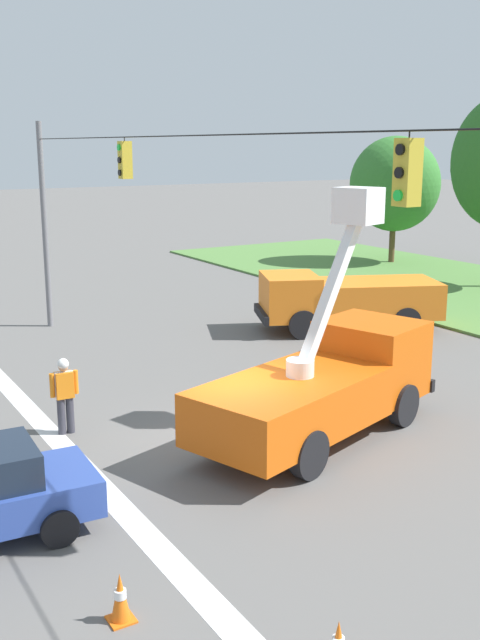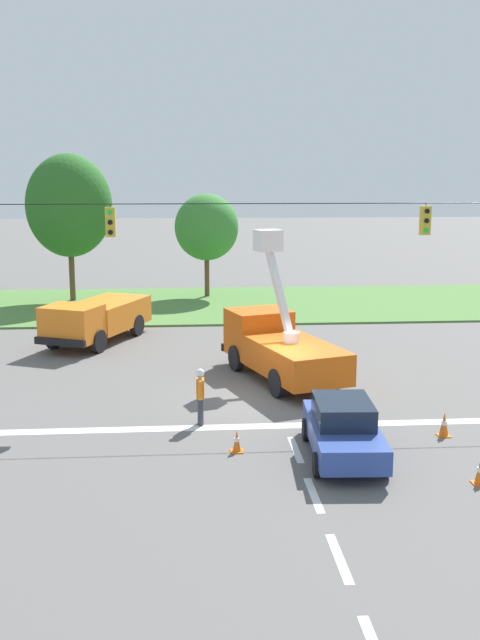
{
  "view_description": "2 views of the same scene",
  "coord_description": "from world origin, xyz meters",
  "px_view_note": "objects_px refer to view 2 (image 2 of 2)",
  "views": [
    {
      "loc": [
        13.16,
        -7.64,
        6.4
      ],
      "look_at": [
        -1.73,
        1.28,
        2.33
      ],
      "focal_mm": 42.0,
      "sensor_mm": 36.0,
      "label": 1
    },
    {
      "loc": [
        -3.01,
        -24.76,
        7.66
      ],
      "look_at": [
        -0.86,
        4.4,
        1.82
      ],
      "focal_mm": 42.0,
      "sensor_mm": 36.0,
      "label": 2
    }
  ],
  "objects_px": {
    "road_worker": "(200,393)",
    "tree_west": "(69,206)",
    "sedan_blue": "(343,429)",
    "utility_truck_bucket_lift": "(279,345)",
    "traffic_cone_foreground_right": "(480,472)",
    "traffic_cone_mid_left": "(444,425)",
    "tree_centre": "(207,227)",
    "traffic_cone_mid_right": "(237,442)",
    "utility_truck_support_near": "(96,318)"
  },
  "relations": [
    {
      "from": "tree_west",
      "to": "traffic_cone_mid_left",
      "type": "relative_size",
      "value": 11.99
    },
    {
      "from": "tree_centre",
      "to": "utility_truck_support_near",
      "type": "distance_m",
      "value": 13.37
    },
    {
      "from": "sedan_blue",
      "to": "traffic_cone_mid_right",
      "type": "height_order",
      "value": "sedan_blue"
    },
    {
      "from": "sedan_blue",
      "to": "traffic_cone_mid_right",
      "type": "xyz_separation_m",
      "value": [
        -2.86,
        0.55,
        -0.49
      ]
    },
    {
      "from": "sedan_blue",
      "to": "traffic_cone_foreground_right",
      "type": "bearing_deg",
      "value": -34.34
    },
    {
      "from": "tree_centre",
      "to": "utility_truck_bucket_lift",
      "type": "height_order",
      "value": "tree_centre"
    },
    {
      "from": "tree_west",
      "to": "sedan_blue",
      "type": "height_order",
      "value": "tree_west"
    },
    {
      "from": "road_worker",
      "to": "traffic_cone_mid_right",
      "type": "bearing_deg",
      "value": -68.05
    },
    {
      "from": "utility_truck_bucket_lift",
      "to": "utility_truck_support_near",
      "type": "height_order",
      "value": "utility_truck_bucket_lift"
    },
    {
      "from": "road_worker",
      "to": "traffic_cone_mid_right",
      "type": "relative_size",
      "value": 2.87
    },
    {
      "from": "tree_centre",
      "to": "utility_truck_bucket_lift",
      "type": "distance_m",
      "value": 18.79
    },
    {
      "from": "tree_centre",
      "to": "traffic_cone_mid_right",
      "type": "xyz_separation_m",
      "value": [
        0.03,
        -25.81,
        -4.02
      ]
    },
    {
      "from": "utility_truck_support_near",
      "to": "sedan_blue",
      "type": "distance_m",
      "value": 16.73
    },
    {
      "from": "traffic_cone_mid_left",
      "to": "tree_west",
      "type": "bearing_deg",
      "value": 120.52
    },
    {
      "from": "road_worker",
      "to": "traffic_cone_foreground_right",
      "type": "height_order",
      "value": "road_worker"
    },
    {
      "from": "traffic_cone_foreground_right",
      "to": "traffic_cone_mid_right",
      "type": "bearing_deg",
      "value": 156.03
    },
    {
      "from": "traffic_cone_mid_left",
      "to": "traffic_cone_mid_right",
      "type": "bearing_deg",
      "value": -172.61
    },
    {
      "from": "traffic_cone_foreground_right",
      "to": "traffic_cone_mid_left",
      "type": "bearing_deg",
      "value": 85.41
    },
    {
      "from": "tree_west",
      "to": "utility_truck_bucket_lift",
      "type": "bearing_deg",
      "value": -59.87
    },
    {
      "from": "utility_truck_bucket_lift",
      "to": "traffic_cone_mid_left",
      "type": "height_order",
      "value": "utility_truck_bucket_lift"
    },
    {
      "from": "sedan_blue",
      "to": "traffic_cone_foreground_right",
      "type": "height_order",
      "value": "sedan_blue"
    },
    {
      "from": "traffic_cone_mid_left",
      "to": "traffic_cone_mid_right",
      "type": "distance_m",
      "value": 6.21
    },
    {
      "from": "road_worker",
      "to": "traffic_cone_foreground_right",
      "type": "distance_m",
      "value": 8.48
    },
    {
      "from": "utility_truck_bucket_lift",
      "to": "sedan_blue",
      "type": "relative_size",
      "value": 1.59
    },
    {
      "from": "tree_centre",
      "to": "traffic_cone_mid_right",
      "type": "relative_size",
      "value": 10.25
    },
    {
      "from": "tree_west",
      "to": "road_worker",
      "type": "xyz_separation_m",
      "value": [
        7.09,
        -22.52,
        -4.67
      ]
    },
    {
      "from": "traffic_cone_foreground_right",
      "to": "tree_centre",
      "type": "bearing_deg",
      "value": 101.75
    },
    {
      "from": "road_worker",
      "to": "traffic_cone_foreground_right",
      "type": "xyz_separation_m",
      "value": [
        6.83,
        -4.98,
        -0.68
      ]
    },
    {
      "from": "utility_truck_support_near",
      "to": "traffic_cone_mid_left",
      "type": "xyz_separation_m",
      "value": [
        11.57,
        -13.19,
        -0.77
      ]
    },
    {
      "from": "sedan_blue",
      "to": "road_worker",
      "type": "height_order",
      "value": "road_worker"
    },
    {
      "from": "road_worker",
      "to": "tree_west",
      "type": "bearing_deg",
      "value": 107.47
    },
    {
      "from": "tree_west",
      "to": "road_worker",
      "type": "bearing_deg",
      "value": -72.53
    },
    {
      "from": "utility_truck_support_near",
      "to": "traffic_cone_foreground_right",
      "type": "distance_m",
      "value": 20.1
    },
    {
      "from": "sedan_blue",
      "to": "traffic_cone_mid_left",
      "type": "height_order",
      "value": "sedan_blue"
    },
    {
      "from": "sedan_blue",
      "to": "utility_truck_bucket_lift",
      "type": "bearing_deg",
      "value": 95.42
    },
    {
      "from": "tree_centre",
      "to": "traffic_cone_foreground_right",
      "type": "distance_m",
      "value": 29.31
    },
    {
      "from": "road_worker",
      "to": "tree_centre",
      "type": "bearing_deg",
      "value": 87.76
    },
    {
      "from": "traffic_cone_mid_right",
      "to": "utility_truck_support_near",
      "type": "bearing_deg",
      "value": 111.15
    },
    {
      "from": "road_worker",
      "to": "traffic_cone_mid_left",
      "type": "bearing_deg",
      "value": -12.38
    },
    {
      "from": "utility_truck_support_near",
      "to": "traffic_cone_mid_left",
      "type": "distance_m",
      "value": 17.56
    },
    {
      "from": "sedan_blue",
      "to": "road_worker",
      "type": "relative_size",
      "value": 2.48
    },
    {
      "from": "tree_west",
      "to": "traffic_cone_mid_left",
      "type": "height_order",
      "value": "tree_west"
    },
    {
      "from": "utility_truck_support_near",
      "to": "sedan_blue",
      "type": "bearing_deg",
      "value": -60.37
    },
    {
      "from": "traffic_cone_foreground_right",
      "to": "traffic_cone_mid_left",
      "type": "height_order",
      "value": "traffic_cone_mid_left"
    },
    {
      "from": "utility_truck_bucket_lift",
      "to": "traffic_cone_mid_right",
      "type": "height_order",
      "value": "utility_truck_bucket_lift"
    },
    {
      "from": "traffic_cone_mid_right",
      "to": "traffic_cone_foreground_right",
      "type": "bearing_deg",
      "value": -23.97
    },
    {
      "from": "sedan_blue",
      "to": "traffic_cone_mid_left",
      "type": "bearing_deg",
      "value": 22.27
    },
    {
      "from": "tree_west",
      "to": "traffic_cone_mid_right",
      "type": "bearing_deg",
      "value": -72.09
    },
    {
      "from": "utility_truck_support_near",
      "to": "traffic_cone_mid_right",
      "type": "height_order",
      "value": "utility_truck_support_near"
    },
    {
      "from": "sedan_blue",
      "to": "road_worker",
      "type": "xyz_separation_m",
      "value": [
        -3.81,
        2.91,
        0.21
      ]
    }
  ]
}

